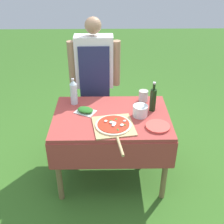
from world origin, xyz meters
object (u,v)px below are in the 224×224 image
person_cook (95,74)px  plate_stack (158,126)px  pizza_on_peel (114,126)px  water_bottle (74,92)px  sauce_jar (143,97)px  herb_container (85,110)px  mixing_tub (140,111)px  oil_bottle (153,99)px  prep_table (111,125)px

person_cook → plate_stack: bearing=124.2°
pizza_on_peel → water_bottle: (-0.39, 0.44, 0.12)m
water_bottle → sauce_jar: bearing=3.7°
plate_stack → sauce_jar: size_ratio=1.93×
pizza_on_peel → sauce_jar: 0.58m
person_cook → herb_container: bearing=81.8°
herb_container → mixing_tub: (0.53, -0.07, 0.03)m
person_cook → mixing_tub: (0.45, -0.64, -0.10)m
herb_container → sauce_jar: size_ratio=2.02×
sauce_jar → water_bottle: bearing=-176.3°
sauce_jar → herb_container: bearing=-159.6°
mixing_tub → plate_stack: 0.25m
oil_bottle → mixing_tub: bearing=-142.1°
pizza_on_peel → plate_stack: (0.39, -0.01, -0.00)m
herb_container → plate_stack: 0.72m
herb_container → prep_table: bearing=-15.3°
oil_bottle → water_bottle: size_ratio=1.08×
oil_bottle → sauce_jar: oil_bottle is taller
pizza_on_peel → herb_container: pizza_on_peel is taller
water_bottle → sauce_jar: size_ratio=2.44×
pizza_on_peel → herb_container: size_ratio=2.69×
herb_container → plate_stack: (0.67, -0.27, -0.01)m
pizza_on_peel → sauce_jar: bearing=47.6°
person_cook → water_bottle: person_cook is taller
person_cook → mixing_tub: size_ratio=10.70×
oil_bottle → plate_stack: oil_bottle is taller
plate_stack → prep_table: bearing=153.7°
person_cook → herb_container: (-0.07, -0.57, -0.13)m
prep_table → plate_stack: plate_stack is taller
prep_table → oil_bottle: bearing=13.3°
prep_table → person_cook: 0.71m
water_bottle → mixing_tub: 0.70m
water_bottle → herb_container: (0.12, -0.17, -0.11)m
prep_table → plate_stack: (0.41, -0.20, 0.12)m
prep_table → water_bottle: (-0.37, 0.24, 0.24)m
pizza_on_peel → oil_bottle: size_ratio=2.05×
pizza_on_peel → herb_container: (-0.27, 0.27, 0.01)m
plate_stack → pizza_on_peel: bearing=179.0°
plate_stack → person_cook: bearing=125.0°
prep_table → pizza_on_peel: pizza_on_peel is taller
prep_table → herb_container: size_ratio=4.88×
plate_stack → sauce_jar: sauce_jar is taller
prep_table → sauce_jar: bearing=40.5°
prep_table → herb_container: 0.29m
prep_table → pizza_on_peel: 0.23m
herb_container → sauce_jar: bearing=20.4°
oil_bottle → herb_container: oil_bottle is taller
sauce_jar → prep_table: bearing=-139.5°
person_cook → oil_bottle: (0.58, -0.54, -0.03)m
herb_container → pizza_on_peel: bearing=-44.4°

